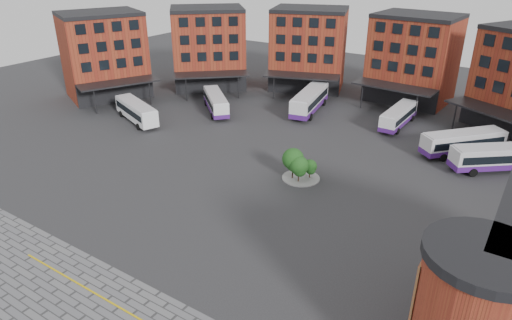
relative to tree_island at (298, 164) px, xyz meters
The scene contains 10 objects.
ground 11.74m from the tree_island, 99.08° to the right, with size 160.00×160.00×0.00m, color #28282B.
yellow_line 25.50m from the tree_island, 89.61° to the right, with size 26.00×0.15×0.02m, color gold.
main_building 28.11m from the tree_island, 103.82° to the left, with size 94.14×42.48×14.60m.
tree_island is the anchor object (origin of this frame).
bus_a 30.19m from the tree_island, behind, with size 11.04×6.22×3.08m.
bus_b 26.65m from the tree_island, 148.50° to the left, with size 9.55×9.02×3.01m.
bus_c 24.45m from the tree_island, 114.19° to the left, with size 5.13×12.80×3.52m.
bus_d 24.11m from the tree_island, 80.22° to the left, with size 2.78×10.32×2.89m.
bus_e 23.01m from the tree_island, 51.67° to the left, with size 9.32×10.04×3.14m.
bus_f 24.25m from the tree_island, 39.41° to the left, with size 10.36×9.16×3.18m.
Camera 1 is at (23.61, -30.19, 24.48)m, focal length 32.00 mm.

